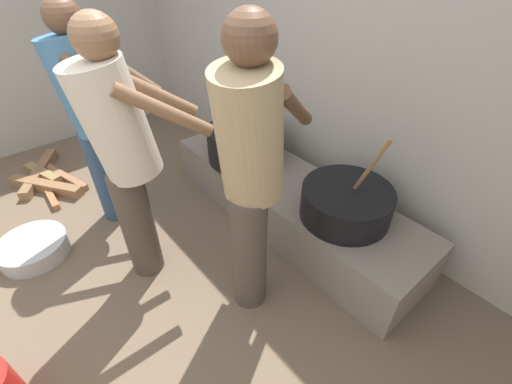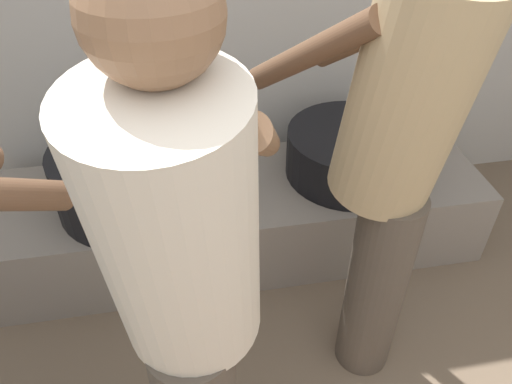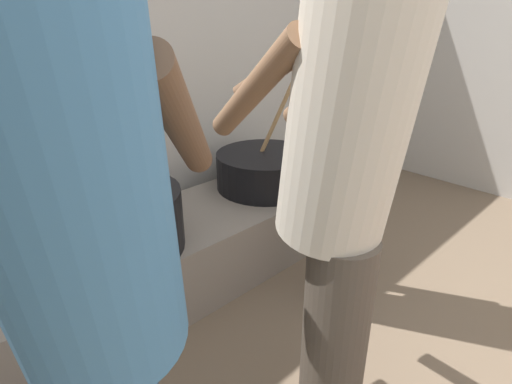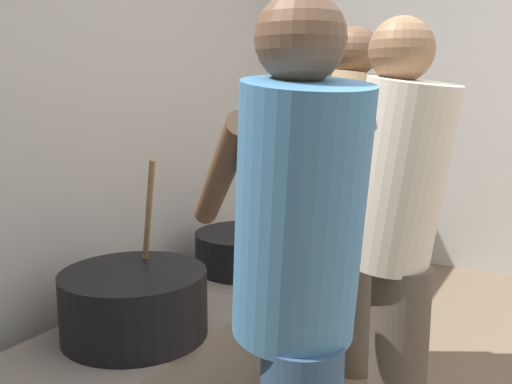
% 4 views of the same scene
% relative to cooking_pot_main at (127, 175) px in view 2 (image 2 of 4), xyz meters
% --- Properties ---
extents(hearth_ledge, '(2.13, 0.60, 0.37)m').
position_rel_cooking_pot_main_xyz_m(hearth_ledge, '(0.48, 0.04, -0.32)').
color(hearth_ledge, slate).
rests_on(hearth_ledge, ground_plane).
extents(cooking_pot_main, '(0.58, 0.58, 0.72)m').
position_rel_cooking_pot_main_xyz_m(cooking_pot_main, '(0.00, 0.00, 0.00)').
color(cooking_pot_main, black).
rests_on(cooking_pot_main, hearth_ledge).
extents(cooking_pot_secondary, '(0.57, 0.57, 0.66)m').
position_rel_cooking_pot_main_xyz_m(cooking_pot_secondary, '(0.96, 0.04, -0.03)').
color(cooking_pot_secondary, black).
rests_on(cooking_pot_secondary, hearth_ledge).
extents(cook_in_tan_shirt, '(0.59, 0.74, 1.62)m').
position_rel_cooking_pot_main_xyz_m(cook_in_tan_shirt, '(0.81, -0.61, 0.43)').
color(cook_in_tan_shirt, '#4C4238').
rests_on(cook_in_tan_shirt, ground_plane).
extents(cook_in_cream_shirt, '(0.48, 0.72, 1.57)m').
position_rel_cooking_pot_main_xyz_m(cook_in_cream_shirt, '(0.21, -0.98, 0.39)').
color(cook_in_cream_shirt, '#4C4238').
rests_on(cook_in_cream_shirt, ground_plane).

